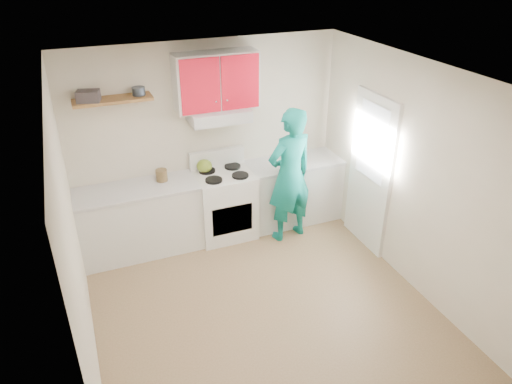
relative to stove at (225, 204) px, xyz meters
name	(u,v)px	position (x,y,z in m)	size (l,w,h in m)	color
floor	(262,305)	(-0.10, -1.57, -0.46)	(3.80, 3.80, 0.00)	brown
ceiling	(264,76)	(-0.10, -1.57, 2.14)	(3.60, 3.80, 0.04)	white
back_wall	(208,140)	(-0.10, 0.32, 0.84)	(3.60, 0.04, 2.60)	beige
front_wall	(370,334)	(-0.10, -3.47, 0.84)	(3.60, 0.04, 2.60)	beige
left_wall	(74,243)	(-1.90, -1.57, 0.84)	(0.04, 3.80, 2.60)	beige
right_wall	(410,176)	(1.70, -1.57, 0.84)	(0.04, 3.80, 2.60)	beige
door	(370,173)	(1.68, -0.88, 0.56)	(0.05, 0.85, 2.05)	white
door_glass	(372,142)	(1.65, -0.88, 0.99)	(0.01, 0.55, 0.95)	white
counter_left	(140,220)	(-1.14, 0.02, -0.01)	(1.52, 0.60, 0.90)	silver
counter_right	(293,191)	(1.04, 0.02, -0.01)	(1.32, 0.60, 0.90)	silver
stove	(225,204)	(0.00, 0.00, 0.00)	(0.76, 0.65, 0.92)	white
range_hood	(219,115)	(0.00, 0.10, 1.24)	(0.76, 0.44, 0.15)	silver
upper_cabinets	(216,81)	(0.00, 0.16, 1.66)	(1.02, 0.33, 0.70)	red
shelf	(113,100)	(-1.25, 0.18, 1.56)	(0.90, 0.30, 0.04)	brown
books	(88,96)	(-1.51, 0.14, 1.64)	(0.25, 0.18, 0.13)	#3C3539
tin	(139,91)	(-0.94, 0.19, 1.62)	(0.15, 0.15, 0.09)	#333D4C
kettle	(204,166)	(-0.21, 0.15, 0.55)	(0.21, 0.21, 0.18)	olive
crock	(162,176)	(-0.79, 0.11, 0.53)	(0.15, 0.15, 0.17)	brown
cutting_board	(279,165)	(0.81, 0.01, 0.45)	(0.28, 0.20, 0.02)	olive
silicone_mat	(312,160)	(1.31, 0.01, 0.44)	(0.27, 0.22, 0.01)	red
person	(290,176)	(0.78, -0.38, 0.46)	(0.67, 0.44, 1.85)	#0E8279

